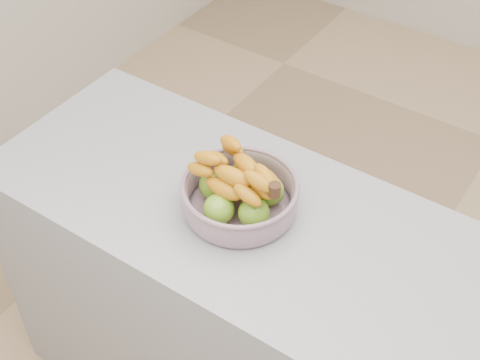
{
  "coord_description": "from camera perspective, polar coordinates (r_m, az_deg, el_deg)",
  "views": [
    {
      "loc": [
        0.37,
        -1.58,
        2.12
      ],
      "look_at": [
        -0.3,
        -0.59,
        1.0
      ],
      "focal_mm": 50.0,
      "sensor_mm": 36.0,
      "label": 1
    }
  ],
  "objects": [
    {
      "name": "ground",
      "position": [
        2.67,
        12.81,
        -11.01
      ],
      "size": [
        4.0,
        4.0,
        0.0
      ],
      "primitive_type": "plane",
      "color": "tan",
      "rests_on": "ground"
    },
    {
      "name": "fruit_bowl",
      "position": [
        1.67,
        -0.01,
        -1.14
      ],
      "size": [
        0.3,
        0.3,
        0.16
      ],
      "rotation": [
        0.0,
        0.0,
        -0.19
      ],
      "color": "#A0A8C0",
      "rests_on": "counter"
    }
  ]
}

